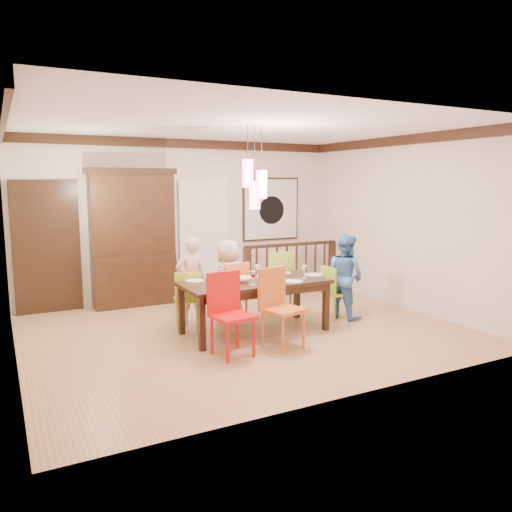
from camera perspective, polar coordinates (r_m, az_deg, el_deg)
name	(u,v)px	position (r m, az deg, el deg)	size (l,w,h in m)	color
floor	(245,330)	(7.32, -1.21, -8.50)	(6.00, 6.00, 0.00)	#AC8053
ceiling	(245,125)	(7.05, -1.29, 14.70)	(6.00, 6.00, 0.00)	white
wall_back	(185,219)	(9.33, -8.11, 4.16)	(6.00, 6.00, 0.00)	beige
wall_left	(8,243)	(6.31, -26.45, 1.36)	(5.00, 5.00, 0.00)	beige
wall_right	(404,223)	(8.79, 16.60, 3.63)	(5.00, 5.00, 0.00)	beige
crown_molding	(245,131)	(7.04, -1.28, 14.05)	(6.00, 5.00, 0.16)	black
panel_door	(47,249)	(8.82, -22.79, 0.73)	(1.04, 0.07, 2.24)	black
white_doorway	(204,240)	(9.46, -5.99, 1.82)	(0.97, 0.05, 2.22)	silver
painting	(271,209)	(10.04, 1.72, 5.38)	(1.25, 0.06, 1.25)	black
pendant_cluster	(255,184)	(6.93, -0.17, 8.23)	(0.27, 0.21, 1.14)	#FF4C94
dining_table	(255,287)	(7.08, -0.16, -3.52)	(2.08, 0.95, 0.75)	black
chair_far_left	(187,294)	(7.47, -7.85, -4.37)	(0.47, 0.47, 0.85)	#9FBC24
chair_far_mid	(231,287)	(7.72, -2.85, -3.55)	(0.45, 0.45, 0.93)	orange
chair_far_right	(275,277)	(8.14, 2.14, -2.47)	(0.47, 0.47, 1.04)	#92B135
chair_near_left	(233,309)	(6.15, -2.70, -6.10)	(0.52, 0.52, 1.03)	red
chair_near_mid	(283,303)	(6.46, 3.12, -5.38)	(0.57, 0.57, 1.03)	#CD6320
chair_end_right	(337,288)	(7.96, 9.25, -3.68)	(0.38, 0.38, 0.83)	#8EBC25
china_hutch	(133,237)	(8.87, -13.89, 2.07)	(1.50, 0.46, 2.37)	black
balustrade	(292,266)	(9.81, 4.10, -1.17)	(2.07, 0.12, 0.96)	black
person_far_left	(191,280)	(7.59, -7.43, -2.77)	(0.49, 0.32, 1.33)	beige
person_far_mid	(228,280)	(7.77, -3.19, -2.75)	(0.61, 0.40, 1.25)	beige
person_end_right	(345,276)	(7.98, 10.14, -2.31)	(0.65, 0.50, 1.33)	teal
serving_bowl	(273,278)	(7.09, 2.00, -2.50)	(0.30, 0.30, 0.07)	gold
small_bowl	(243,280)	(6.96, -1.55, -2.77)	(0.19, 0.19, 0.06)	white
cup_left	(233,281)	(6.81, -2.67, -2.89)	(0.11, 0.11, 0.09)	silver
cup_right	(283,272)	(7.51, 3.16, -1.78)	(0.11, 0.11, 0.10)	silver
plate_far_left	(195,281)	(7.08, -7.03, -2.82)	(0.26, 0.26, 0.01)	white
plate_far_mid	(245,277)	(7.28, -1.22, -2.44)	(0.26, 0.26, 0.01)	white
plate_far_right	(282,273)	(7.63, 3.04, -1.95)	(0.26, 0.26, 0.01)	white
plate_near_left	(218,289)	(6.48, -4.32, -3.83)	(0.26, 0.26, 0.01)	white
plate_near_mid	(294,281)	(7.01, 4.32, -2.89)	(0.26, 0.26, 0.01)	white
plate_end_right	(314,275)	(7.53, 6.65, -2.14)	(0.26, 0.26, 0.01)	white
wine_glass_a	(220,276)	(6.94, -4.16, -2.26)	(0.08, 0.08, 0.19)	#590C19
wine_glass_b	(257,271)	(7.26, 0.17, -1.77)	(0.08, 0.08, 0.19)	silver
wine_glass_c	(253,278)	(6.76, -0.36, -2.53)	(0.08, 0.08, 0.19)	#590C19
wine_glass_d	(304,272)	(7.25, 5.55, -1.82)	(0.08, 0.08, 0.19)	silver
napkin	(265,284)	(6.80, 1.01, -3.22)	(0.18, 0.14, 0.01)	#D83359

